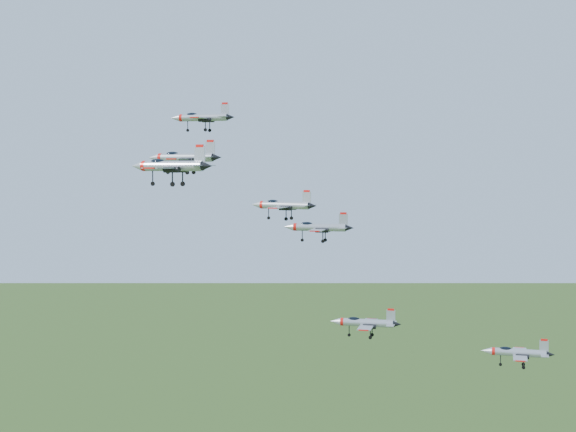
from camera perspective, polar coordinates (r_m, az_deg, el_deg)
The scene contains 7 objects.
jet_lead at distance 154.97m, azimuth -6.18°, elevation 6.99°, with size 12.77×10.89×3.49m.
jet_left_high at distance 139.18m, azimuth -7.45°, elevation 4.16°, with size 13.84×11.68×3.73m.
jet_right_high at distance 116.36m, azimuth -8.41°, elevation 3.56°, with size 14.09×11.68×3.76m.
jet_left_low at distance 137.12m, azimuth 2.10°, elevation -0.80°, with size 12.02×10.27×3.29m.
jet_right_low at distance 117.99m, azimuth -0.39°, elevation 0.79°, with size 10.62×8.86×2.84m.
jet_trail at distance 117.49m, azimuth 5.47°, elevation -7.55°, with size 10.18×8.70×2.79m.
jet_extra at distance 124.86m, azimuth 15.95°, elevation -9.31°, with size 10.39×8.84×2.83m.
Camera 1 is at (78.55, -108.11, 145.98)m, focal length 50.00 mm.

